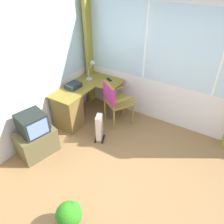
{
  "coord_description": "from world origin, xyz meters",
  "views": [
    {
      "loc": [
        -1.9,
        -0.94,
        2.91
      ],
      "look_at": [
        0.74,
        0.69,
        0.72
      ],
      "focal_mm": 35.26,
      "sensor_mm": 36.0,
      "label": 1
    }
  ],
  "objects_px": {
    "desk": "(71,108)",
    "space_heater": "(99,127)",
    "wooden_armchair": "(114,98)",
    "tv_on_stand": "(36,136)",
    "tv_remote": "(109,80)",
    "desk_lamp": "(93,67)",
    "potted_plant": "(70,215)",
    "paper_tray": "(73,86)"
  },
  "relations": [
    {
      "from": "tv_remote",
      "to": "wooden_armchair",
      "type": "distance_m",
      "value": 0.57
    },
    {
      "from": "desk",
      "to": "space_heater",
      "type": "relative_size",
      "value": 2.48
    },
    {
      "from": "tv_on_stand",
      "to": "space_heater",
      "type": "xyz_separation_m",
      "value": [
        0.88,
        -0.74,
        -0.08
      ]
    },
    {
      "from": "tv_remote",
      "to": "wooden_armchair",
      "type": "bearing_deg",
      "value": -107.4
    },
    {
      "from": "wooden_armchair",
      "to": "potted_plant",
      "type": "distance_m",
      "value": 2.32
    },
    {
      "from": "desk_lamp",
      "to": "potted_plant",
      "type": "bearing_deg",
      "value": -150.8
    },
    {
      "from": "paper_tray",
      "to": "potted_plant",
      "type": "bearing_deg",
      "value": -142.44
    },
    {
      "from": "space_heater",
      "to": "potted_plant",
      "type": "height_order",
      "value": "space_heater"
    },
    {
      "from": "desk_lamp",
      "to": "space_heater",
      "type": "height_order",
      "value": "desk_lamp"
    },
    {
      "from": "desk",
      "to": "tv_on_stand",
      "type": "relative_size",
      "value": 1.69
    },
    {
      "from": "desk_lamp",
      "to": "tv_on_stand",
      "type": "xyz_separation_m",
      "value": [
        -1.75,
        -0.01,
        -0.64
      ]
    },
    {
      "from": "paper_tray",
      "to": "potted_plant",
      "type": "height_order",
      "value": "paper_tray"
    },
    {
      "from": "paper_tray",
      "to": "tv_on_stand",
      "type": "relative_size",
      "value": 0.36
    },
    {
      "from": "desk",
      "to": "tv_on_stand",
      "type": "xyz_separation_m",
      "value": [
        -0.96,
        -0.02,
        -0.04
      ]
    },
    {
      "from": "tv_remote",
      "to": "paper_tray",
      "type": "relative_size",
      "value": 0.5
    },
    {
      "from": "desk",
      "to": "desk_lamp",
      "type": "xyz_separation_m",
      "value": [
        0.79,
        -0.01,
        0.6
      ]
    },
    {
      "from": "desk_lamp",
      "to": "wooden_armchair",
      "type": "distance_m",
      "value": 0.86
    },
    {
      "from": "paper_tray",
      "to": "wooden_armchair",
      "type": "distance_m",
      "value": 0.86
    },
    {
      "from": "desk",
      "to": "wooden_armchair",
      "type": "xyz_separation_m",
      "value": [
        0.5,
        -0.72,
        0.2
      ]
    },
    {
      "from": "tv_remote",
      "to": "tv_on_stand",
      "type": "distance_m",
      "value": 1.93
    },
    {
      "from": "desk",
      "to": "tv_remote",
      "type": "distance_m",
      "value": 1.03
    },
    {
      "from": "tv_on_stand",
      "to": "paper_tray",
      "type": "bearing_deg",
      "value": 5.15
    },
    {
      "from": "desk_lamp",
      "to": "wooden_armchair",
      "type": "relative_size",
      "value": 0.43
    },
    {
      "from": "desk_lamp",
      "to": "wooden_armchair",
      "type": "bearing_deg",
      "value": -112.65
    },
    {
      "from": "desk",
      "to": "tv_remote",
      "type": "relative_size",
      "value": 9.4
    },
    {
      "from": "tv_on_stand",
      "to": "desk",
      "type": "bearing_deg",
      "value": 1.39
    },
    {
      "from": "paper_tray",
      "to": "potted_plant",
      "type": "relative_size",
      "value": 0.71
    },
    {
      "from": "tv_remote",
      "to": "space_heater",
      "type": "relative_size",
      "value": 0.26
    },
    {
      "from": "desk",
      "to": "wooden_armchair",
      "type": "distance_m",
      "value": 0.9
    },
    {
      "from": "desk",
      "to": "space_heater",
      "type": "distance_m",
      "value": 0.77
    },
    {
      "from": "tv_remote",
      "to": "paper_tray",
      "type": "xyz_separation_m",
      "value": [
        -0.67,
        0.44,
        0.03
      ]
    },
    {
      "from": "wooden_armchair",
      "to": "tv_on_stand",
      "type": "distance_m",
      "value": 1.63
    },
    {
      "from": "tv_on_stand",
      "to": "wooden_armchair",
      "type": "bearing_deg",
      "value": -25.61
    },
    {
      "from": "tv_remote",
      "to": "tv_on_stand",
      "type": "xyz_separation_m",
      "value": [
        -1.87,
        0.33,
        -0.38
      ]
    },
    {
      "from": "tv_on_stand",
      "to": "desk_lamp",
      "type": "bearing_deg",
      "value": 0.35
    },
    {
      "from": "tv_remote",
      "to": "potted_plant",
      "type": "xyz_separation_m",
      "value": [
        -2.6,
        -1.05,
        -0.51
      ]
    },
    {
      "from": "wooden_armchair",
      "to": "space_heater",
      "type": "bearing_deg",
      "value": -176.07
    },
    {
      "from": "tv_on_stand",
      "to": "potted_plant",
      "type": "height_order",
      "value": "tv_on_stand"
    },
    {
      "from": "tv_remote",
      "to": "space_heater",
      "type": "xyz_separation_m",
      "value": [
        -0.99,
        -0.41,
        -0.46
      ]
    },
    {
      "from": "space_heater",
      "to": "potted_plant",
      "type": "bearing_deg",
      "value": -158.33
    },
    {
      "from": "desk",
      "to": "potted_plant",
      "type": "bearing_deg",
      "value": -140.36
    },
    {
      "from": "paper_tray",
      "to": "tv_remote",
      "type": "bearing_deg",
      "value": -33.18
    }
  ]
}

